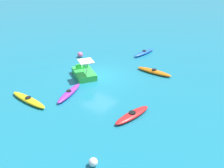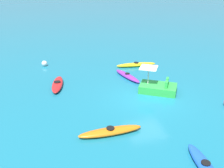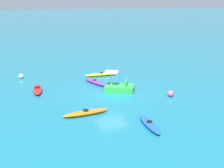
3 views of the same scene
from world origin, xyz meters
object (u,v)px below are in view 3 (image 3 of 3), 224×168
Objects in this scene: kayak_purple at (95,82)px; buoy_white at (21,76)px; kayak_orange at (86,113)px; kayak_yellow at (101,74)px; kayak_blue at (149,124)px; kayak_red at (38,89)px; buoy_pink at (171,94)px; pedal_boat_green at (119,87)px.

buoy_white reaches higher than kayak_purple.
kayak_orange is 11.95m from buoy_white.
kayak_yellow is 10.54m from kayak_orange.
kayak_blue is 0.92× the size of kayak_orange.
kayak_yellow is 1.14× the size of kayak_red.
kayak_yellow is 1.11× the size of kayak_purple.
kayak_blue is 11.22m from kayak_red.
buoy_pink reaches higher than kayak_yellow.
kayak_blue is 4.46m from kayak_orange.
kayak_purple is at bearing -23.24° from kayak_orange.
pedal_boat_green is 4.36m from buoy_pink.
kayak_red is (-2.86, 6.85, 0.00)m from kayak_yellow.
buoy_white is (10.36, 10.66, -0.02)m from buoy_pink.
kayak_blue is at bearing -157.10° from buoy_white.
kayak_purple is at bearing 36.96° from buoy_pink.
kayak_yellow and kayak_red have the same top height.
buoy_white is at bearing 54.33° from kayak_purple.
buoy_pink is (4.41, -4.42, 0.09)m from kayak_blue.
kayak_purple is at bearing 22.38° from pedal_boat_green.
kayak_blue is 6.25m from buoy_pink.
buoy_pink reaches higher than buoy_white.
kayak_blue is at bearing 134.98° from buoy_pink.
kayak_blue is at bearing 173.11° from kayak_yellow.
kayak_purple is 7.67m from kayak_orange.
buoy_white is (11.52, 3.20, 0.08)m from kayak_orange.
kayak_purple is (-2.44, 1.56, -0.00)m from kayak_yellow.
buoy_white is at bearing 15.51° from kayak_orange.
kayak_orange is at bearing 154.22° from kayak_yellow.
kayak_blue is 1.03× the size of pedal_boat_green.
kayak_purple is 1.03× the size of kayak_red.
kayak_blue is (-12.75, 1.54, 0.00)m from kayak_yellow.
kayak_yellow is at bearing -32.54° from kayak_purple.
kayak_purple is 7.38m from buoy_pink.
kayak_blue is 16.04m from buoy_white.
kayak_orange is 1.13× the size of pedal_boat_green.
pedal_boat_green is 5.57× the size of buoy_pink.
kayak_yellow is at bearing -6.89° from kayak_blue.
kayak_yellow is 8.82m from buoy_pink.
kayak_purple is 1.00× the size of kayak_orange.
kayak_blue is at bearing -179.90° from kayak_purple.
buoy_pink is at bearing -143.04° from kayak_purple.
buoy_white reaches higher than kayak_red.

